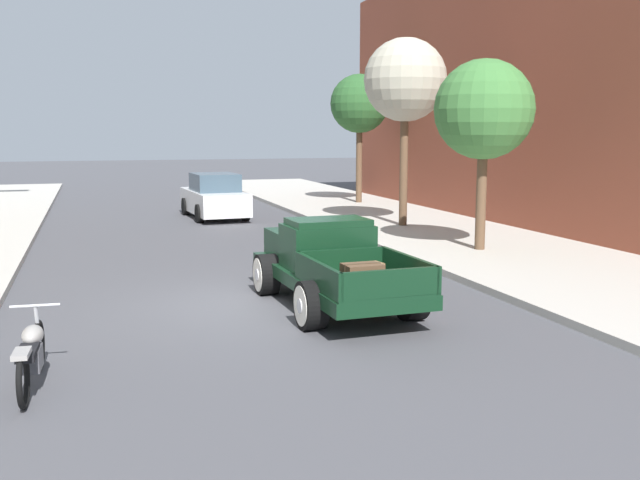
{
  "coord_description": "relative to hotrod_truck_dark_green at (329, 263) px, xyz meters",
  "views": [
    {
      "loc": [
        -2.81,
        -12.88,
        3.17
      ],
      "look_at": [
        1.52,
        0.85,
        1.0
      ],
      "focal_mm": 40.56,
      "sensor_mm": 36.0,
      "label": 1
    }
  ],
  "objects": [
    {
      "name": "street_tree_third",
      "position": [
        6.8,
        16.57,
        3.54
      ],
      "size": [
        2.47,
        2.47,
        5.42
      ],
      "color": "brown",
      "rests_on": "sidewalk_right"
    },
    {
      "name": "street_tree_second",
      "position": [
        5.46,
        8.92,
        3.99
      ],
      "size": [
        2.63,
        2.63,
        5.94
      ],
      "color": "brown",
      "rests_on": "sidewalk_right"
    },
    {
      "name": "car_background_white",
      "position": [
        0.15,
        13.97,
        0.01
      ],
      "size": [
        2.07,
        4.4,
        1.65
      ],
      "color": "silver",
      "rests_on": "ground"
    },
    {
      "name": "street_tree_nearest",
      "position": [
        5.38,
        3.88,
        2.94
      ],
      "size": [
        2.52,
        2.52,
        4.83
      ],
      "color": "brown",
      "rests_on": "sidewalk_right"
    },
    {
      "name": "ground_plane",
      "position": [
        -1.3,
        0.41,
        -0.75
      ],
      "size": [
        140.0,
        140.0,
        0.0
      ],
      "primitive_type": "plane",
      "color": "#47474C"
    },
    {
      "name": "sidewalk_right",
      "position": [
        5.95,
        0.41,
        -0.68
      ],
      "size": [
        5.5,
        64.0,
        0.15
      ],
      "primitive_type": "cube",
      "color": "#B7B2A8",
      "rests_on": "ground"
    },
    {
      "name": "hotrod_truck_dark_green",
      "position": [
        0.0,
        0.0,
        0.0
      ],
      "size": [
        2.31,
        4.99,
        1.58
      ],
      "color": "black",
      "rests_on": "ground"
    },
    {
      "name": "motorcycle_parked",
      "position": [
        -4.93,
        -3.13,
        -0.31
      ],
      "size": [
        0.62,
        2.12,
        0.93
      ],
      "color": "black",
      "rests_on": "ground"
    }
  ]
}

